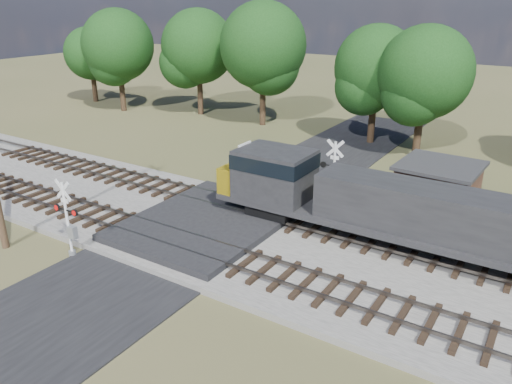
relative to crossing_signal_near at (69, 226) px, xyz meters
The scene contains 10 objects.
ground 6.43m from the crossing_signal_near, 56.04° to the left, with size 160.00×160.00×0.00m, color #424927.
ballast_bed 14.69m from the crossing_signal_near, 22.81° to the left, with size 140.00×10.00×0.30m, color gray.
road 6.42m from the crossing_signal_near, 56.04° to the left, with size 7.00×60.00×0.08m, color black.
crossing_panel 6.77m from the crossing_signal_near, 58.45° to the left, with size 7.00×9.00×0.62m, color #262628.
track_near 7.42m from the crossing_signal_near, 25.64° to the left, with size 140.00×2.60×0.33m.
track_far 10.57m from the crossing_signal_near, 51.05° to the left, with size 140.00×2.60×0.33m.
crossing_signal_near is the anchor object (origin of this frame).
crossing_signal_far 14.11m from the crossing_signal_near, 57.38° to the left, with size 1.61×0.39×4.00m.
equipment_shed 19.22m from the crossing_signal_near, 48.01° to the left, with size 4.38×4.38×2.84m.
treeline 28.33m from the crossing_signal_near, 69.89° to the left, with size 82.51×11.93×11.73m.
Camera 1 is at (14.73, -17.92, 11.29)m, focal length 35.00 mm.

